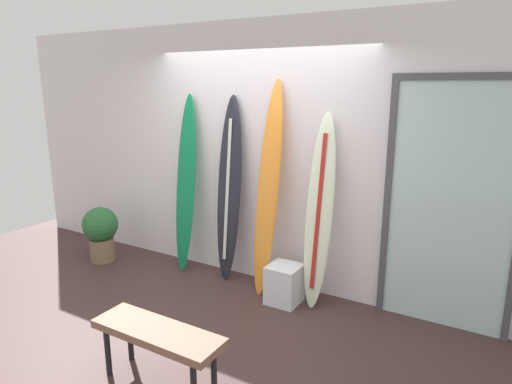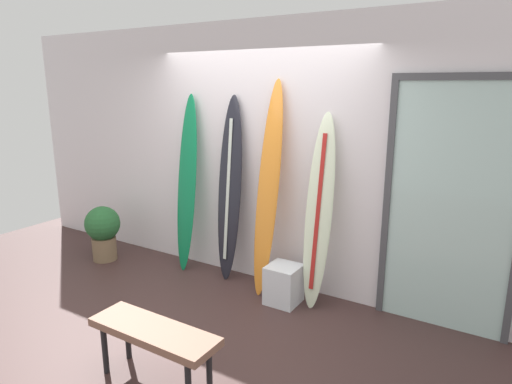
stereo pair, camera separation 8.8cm
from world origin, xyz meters
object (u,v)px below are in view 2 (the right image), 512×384
object	(u,v)px
surfboard_sunset	(268,191)
surfboard_ivory	(319,212)
surfboard_emerald	(187,186)
display_block_left	(284,284)
bench	(154,335)
surfboard_charcoal	(230,190)
glass_door	(451,204)
potted_plant	(103,230)

from	to	relation	value
surfboard_sunset	surfboard_ivory	distance (m)	0.58
surfboard_emerald	display_block_left	bearing A→B (deg)	-7.88
surfboard_sunset	bench	world-z (taller)	surfboard_sunset
surfboard_charcoal	surfboard_ivory	distance (m)	1.09
surfboard_emerald	glass_door	size ratio (longest dim) A/B	0.91
surfboard_emerald	display_block_left	world-z (taller)	surfboard_emerald
surfboard_ivory	glass_door	xyz separation A→B (m)	(1.13, 0.19, 0.20)
surfboard_emerald	bench	xyz separation A→B (m)	(1.17, -1.78, -0.62)
surfboard_charcoal	display_block_left	distance (m)	1.18
surfboard_emerald	display_block_left	distance (m)	1.61
surfboard_ivory	glass_door	world-z (taller)	glass_door
bench	surfboard_charcoal	bearing A→B (deg)	107.99
surfboard_sunset	potted_plant	size ratio (longest dim) A/B	3.22
surfboard_ivory	bench	distance (m)	1.92
surfboard_emerald	surfboard_ivory	bearing A→B (deg)	-0.67
surfboard_sunset	bench	xyz separation A→B (m)	(0.07, -1.75, -0.70)
surfboard_emerald	potted_plant	world-z (taller)	surfboard_emerald
surfboard_emerald	glass_door	bearing A→B (deg)	3.49
surfboard_charcoal	potted_plant	world-z (taller)	surfboard_charcoal
glass_door	bench	size ratio (longest dim) A/B	2.19
glass_door	potted_plant	distance (m)	3.97
surfboard_ivory	surfboard_emerald	bearing A→B (deg)	179.33
glass_door	potted_plant	bearing A→B (deg)	-172.01
bench	potted_plant	bearing A→B (deg)	147.70
glass_door	potted_plant	world-z (taller)	glass_door
glass_door	surfboard_ivory	bearing A→B (deg)	-170.49
surfboard_charcoal	surfboard_sunset	size ratio (longest dim) A/B	0.93
surfboard_sunset	display_block_left	bearing A→B (deg)	-29.77
surfboard_emerald	display_block_left	size ratio (longest dim) A/B	5.21
surfboard_emerald	surfboard_ivory	size ratio (longest dim) A/B	1.08
display_block_left	surfboard_ivory	bearing A→B (deg)	31.36
surfboard_ivory	bench	world-z (taller)	surfboard_ivory
surfboard_sunset	bench	size ratio (longest dim) A/B	2.16
potted_plant	bench	distance (m)	2.64
surfboard_sunset	display_block_left	distance (m)	0.95
surfboard_ivory	potted_plant	size ratio (longest dim) A/B	2.77
glass_door	bench	bearing A→B (deg)	-129.82
surfboard_charcoal	display_block_left	size ratio (longest dim) A/B	5.20
surfboard_charcoal	surfboard_ivory	size ratio (longest dim) A/B	1.08
surfboard_sunset	surfboard_ivory	bearing A→B (deg)	1.07
surfboard_sunset	glass_door	bearing A→B (deg)	6.74
surfboard_ivory	display_block_left	xyz separation A→B (m)	(-0.28, -0.17, -0.75)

